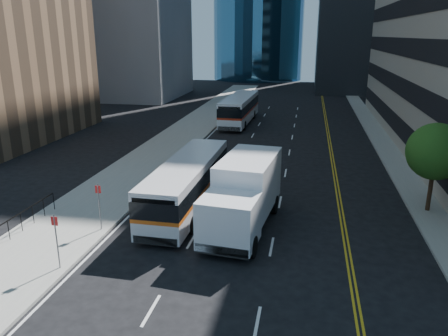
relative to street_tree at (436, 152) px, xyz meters
name	(u,v)px	position (x,y,z in m)	size (l,w,h in m)	color
ground	(257,266)	(-9.00, -8.00, -3.64)	(160.00, 160.00, 0.00)	black
sidewalk_west	(184,134)	(-19.50, 17.00, -3.57)	(5.00, 90.00, 0.15)	gray
sidewalk_east	(382,143)	(0.00, 17.00, -3.57)	(2.00, 90.00, 0.15)	gray
street_tree	(436,152)	(0.00, 0.00, 0.00)	(3.20, 3.20, 5.10)	#332114
bus_front	(188,183)	(-13.82, -1.93, -2.07)	(2.61, 11.20, 2.88)	silver
bus_rear	(240,109)	(-14.85, 24.22, -1.95)	(2.92, 12.06, 3.09)	white
box_truck	(244,194)	(-10.18, -4.13, -1.71)	(3.41, 7.88, 3.66)	silver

